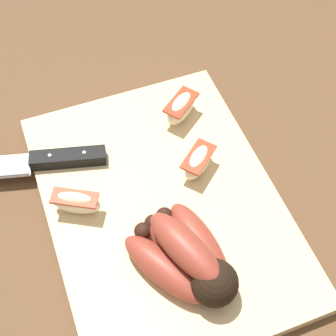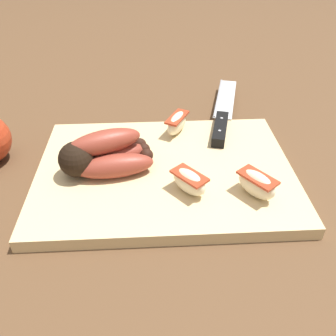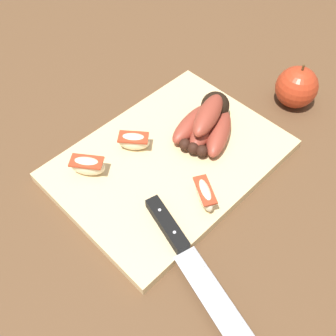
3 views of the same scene
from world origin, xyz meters
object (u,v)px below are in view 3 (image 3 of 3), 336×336
Objects in this scene: chefs_knife at (183,250)px; apple_wedge_near at (204,194)px; apple_wedge_far at (88,166)px; banana_bunch at (208,122)px; whole_apple at (297,87)px; apple_wedge_middle at (134,141)px.

apple_wedge_near is at bearing 23.81° from chefs_knife.
apple_wedge_near reaches higher than chefs_knife.
chefs_knife is 4.38× the size of apple_wedge_far.
banana_bunch is 0.51× the size of chefs_knife.
chefs_knife is 0.42m from whole_apple.
banana_bunch is 0.23m from apple_wedge_far.
apple_wedge_middle is 0.09m from apple_wedge_far.
chefs_knife is (-0.21, -0.14, -0.02)m from banana_bunch.
apple_wedge_far is (-0.09, 0.01, 0.00)m from apple_wedge_middle.
chefs_knife is at bearing -156.19° from apple_wedge_near.
apple_wedge_near is at bearing -140.25° from banana_bunch.
apple_wedge_near is 1.07× the size of apple_wedge_middle.
banana_bunch is 0.14m from apple_wedge_middle.
apple_wedge_near reaches higher than apple_wedge_middle.
apple_wedge_far reaches higher than apple_wedge_middle.
apple_wedge_middle is (-0.00, 0.16, -0.00)m from apple_wedge_near.
whole_apple is at bearing -20.89° from apple_wedge_middle.
apple_wedge_near is (0.09, 0.04, 0.01)m from chefs_knife.
whole_apple reaches higher than chefs_knife.
banana_bunch reaches higher than apple_wedge_near.
apple_wedge_far is (-0.22, 0.08, -0.01)m from banana_bunch.
apple_wedge_middle is 0.63× the size of whole_apple.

